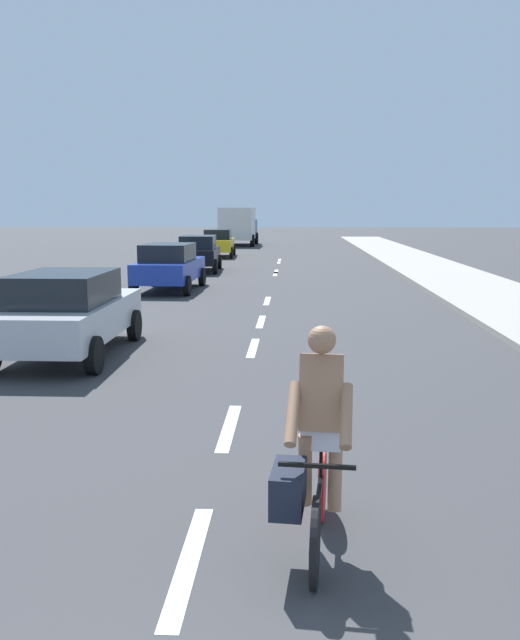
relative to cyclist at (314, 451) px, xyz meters
name	(u,v)px	position (x,y,z in m)	size (l,w,h in m)	color
ground_plane	(269,294)	(-0.96, 16.19, -0.83)	(160.00, 160.00, 0.00)	#38383A
sidewalk_strip	(471,286)	(5.95, 18.19, -0.76)	(3.60, 80.00, 0.14)	#9E998E
lane_stripe_1	(189,561)	(-0.96, -0.22, -0.83)	(0.16, 1.80, 0.01)	white
lane_stripe_2	(229,427)	(-0.96, 2.98, -0.83)	(0.16, 1.80, 0.01)	white
lane_stripe_3	(253,348)	(-0.96, 7.78, -0.83)	(0.16, 1.80, 0.01)	white
lane_stripe_4	(261,322)	(-0.96, 10.84, -0.83)	(0.16, 1.80, 0.01)	white
lane_stripe_5	(267,301)	(-0.96, 14.53, -0.83)	(0.16, 1.80, 0.01)	white
lane_stripe_6	(275,274)	(-0.96, 22.89, -0.83)	(0.16, 1.80, 0.01)	white
lane_stripe_7	(276,272)	(-0.96, 23.91, -0.83)	(0.16, 1.80, 0.01)	white
lane_stripe_8	(279,262)	(-0.96, 29.18, -0.83)	(0.16, 1.80, 0.01)	white
lane_stripe_9	(280,260)	(-0.96, 30.47, -0.83)	(0.16, 1.80, 0.01)	white
cyclist	(314,451)	(0.00, 0.00, 0.00)	(0.64, 1.71, 1.82)	black
parked_car_silver	(68,311)	(-4.34, 6.92, 0.01)	(1.97, 4.21, 1.57)	#B7BABF
parked_car_blue	(169,266)	(-4.35, 16.94, 0.01)	(2.00, 4.14, 1.57)	#1E389E
parked_car_black	(199,252)	(-4.35, 23.82, 0.00)	(1.94, 3.93, 1.57)	black
parked_car_yellow	(218,242)	(-4.51, 32.75, 0.00)	(1.93, 3.93, 1.57)	gold
delivery_truck	(238,225)	(-4.40, 44.89, 0.67)	(2.74, 6.27, 2.80)	#23478C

